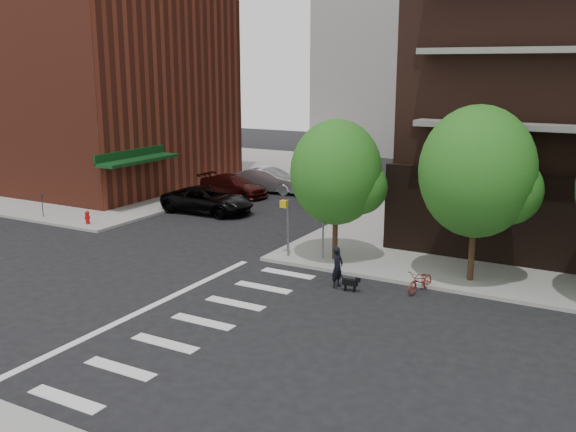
# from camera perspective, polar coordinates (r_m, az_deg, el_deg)

# --- Properties ---
(ground) EXTENTS (120.00, 120.00, 0.00)m
(ground) POSITION_cam_1_polar(r_m,az_deg,el_deg) (24.22, -13.34, -7.82)
(ground) COLOR black
(ground) RESTS_ON ground
(sidewalk_nw) EXTENTS (31.00, 33.00, 0.15)m
(sidewalk_nw) POSITION_cam_1_polar(r_m,az_deg,el_deg) (57.23, -15.78, 4.18)
(sidewalk_nw) COLOR gray
(sidewalk_nw) RESTS_ON ground
(crosswalk) EXTENTS (3.85, 13.00, 0.01)m
(crosswalk) POSITION_cam_1_polar(r_m,az_deg,el_deg) (22.87, -9.19, -8.90)
(crosswalk) COLOR silver
(crosswalk) RESTS_ON ground
(midrise_nw) EXTENTS (21.40, 15.50, 20.00)m
(midrise_nw) POSITION_cam_1_polar(r_m,az_deg,el_deg) (51.01, -18.90, 14.31)
(midrise_nw) COLOR maroon
(midrise_nw) RESTS_ON sidewalk_nw
(tree_a) EXTENTS (4.00, 4.00, 5.90)m
(tree_a) POSITION_cam_1_polar(r_m,az_deg,el_deg) (27.91, 4.30, 3.88)
(tree_a) COLOR #301E11
(tree_a) RESTS_ON sidewalk_ne
(tree_b) EXTENTS (4.50, 4.50, 6.65)m
(tree_b) POSITION_cam_1_polar(r_m,az_deg,el_deg) (25.93, 16.46, 3.79)
(tree_b) COLOR #301E11
(tree_b) RESTS_ON sidewalk_ne
(pedestrian_signal) EXTENTS (2.18, 0.67, 2.60)m
(pedestrian_signal) POSITION_cam_1_polar(r_m,az_deg,el_deg) (28.57, 0.68, -0.34)
(pedestrian_signal) COLOR slate
(pedestrian_signal) RESTS_ON sidewalk_ne
(fire_hydrant) EXTENTS (0.24, 0.24, 0.73)m
(fire_hydrant) POSITION_cam_1_polar(r_m,az_deg,el_deg) (36.50, -17.41, -0.07)
(fire_hydrant) COLOR #A50C0C
(fire_hydrant) RESTS_ON sidewalk_nw
(parking_meter) EXTENTS (0.10, 0.08, 1.32)m
(parking_meter) POSITION_cam_1_polar(r_m,az_deg,el_deg) (38.99, -21.02, 1.09)
(parking_meter) COLOR black
(parking_meter) RESTS_ON sidewalk_nw
(parked_car_black) EXTENTS (2.76, 5.67, 1.55)m
(parked_car_black) POSITION_cam_1_polar(r_m,az_deg,el_deg) (38.37, -7.13, 1.41)
(parked_car_black) COLOR black
(parked_car_black) RESTS_ON ground
(parked_car_maroon) EXTENTS (2.40, 5.12, 1.45)m
(parked_car_maroon) POSITION_cam_1_polar(r_m,az_deg,el_deg) (43.11, -4.87, 2.69)
(parked_car_maroon) COLOR #380E0B
(parked_car_maroon) RESTS_ON ground
(parked_car_silver) EXTENTS (2.18, 5.25, 1.69)m
(parked_car_silver) POSITION_cam_1_polar(r_m,az_deg,el_deg) (44.50, -1.67, 3.22)
(parked_car_silver) COLOR #ABAFB3
(parked_car_silver) RESTS_ON ground
(scooter) EXTENTS (0.94, 1.79, 0.89)m
(scooter) POSITION_cam_1_polar(r_m,az_deg,el_deg) (25.37, 11.68, -5.69)
(scooter) COLOR maroon
(scooter) RESTS_ON ground
(dog_walker) EXTENTS (0.64, 0.46, 1.66)m
(dog_walker) POSITION_cam_1_polar(r_m,az_deg,el_deg) (25.35, 4.42, -4.56)
(dog_walker) COLOR black
(dog_walker) RESTS_ON ground
(dog) EXTENTS (0.70, 0.23, 0.59)m
(dog) POSITION_cam_1_polar(r_m,az_deg,el_deg) (25.06, 5.62, -5.89)
(dog) COLOR black
(dog) RESTS_ON ground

